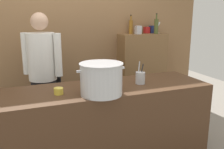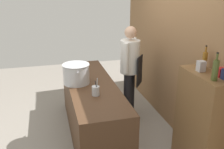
% 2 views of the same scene
% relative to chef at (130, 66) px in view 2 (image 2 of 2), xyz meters
% --- Properties ---
extents(ground_plane, '(8.00, 8.00, 0.00)m').
position_rel_chef_xyz_m(ground_plane, '(0.49, -0.79, -0.96)').
color(ground_plane, gray).
extents(brick_back_panel, '(4.40, 0.10, 3.00)m').
position_rel_chef_xyz_m(brick_back_panel, '(0.49, 0.61, 0.54)').
color(brick_back_panel, olive).
rests_on(brick_back_panel, ground_plane).
extents(prep_counter, '(2.33, 0.70, 0.90)m').
position_rel_chef_xyz_m(prep_counter, '(0.49, -0.79, -0.51)').
color(prep_counter, '#472D1C').
rests_on(prep_counter, ground_plane).
extents(bar_cabinet, '(0.76, 0.32, 1.33)m').
position_rel_chef_xyz_m(bar_cabinet, '(1.61, 0.40, -0.30)').
color(bar_cabinet, brown).
rests_on(bar_cabinet, ground_plane).
extents(chef, '(0.46, 0.42, 1.66)m').
position_rel_chef_xyz_m(chef, '(0.00, 0.00, 0.00)').
color(chef, black).
rests_on(chef, ground_plane).
extents(stockpot_large, '(0.47, 0.41, 0.30)m').
position_rel_chef_xyz_m(stockpot_large, '(0.43, -1.00, 0.09)').
color(stockpot_large, '#B7BABF').
rests_on(stockpot_large, prep_counter).
extents(utensil_crock, '(0.10, 0.10, 0.24)m').
position_rel_chef_xyz_m(utensil_crock, '(0.94, -0.81, 0.00)').
color(utensil_crock, '#B7BABF').
rests_on(utensil_crock, prep_counter).
extents(butter_jar, '(0.09, 0.09, 0.06)m').
position_rel_chef_xyz_m(butter_jar, '(0.05, -0.85, -0.03)').
color(butter_jar, yellow).
rests_on(butter_jar, prep_counter).
extents(wine_bottle_amber, '(0.06, 0.06, 0.29)m').
position_rel_chef_xyz_m(wine_bottle_amber, '(1.43, 0.47, 0.48)').
color(wine_bottle_amber, '#8C5919').
rests_on(wine_bottle_amber, bar_cabinet).
extents(wine_bottle_olive, '(0.07, 0.07, 0.32)m').
position_rel_chef_xyz_m(wine_bottle_olive, '(1.82, 0.35, 0.49)').
color(wine_bottle_olive, '#475123').
rests_on(wine_bottle_olive, bar_cabinet).
extents(spice_tin_red, '(0.08, 0.08, 0.10)m').
position_rel_chef_xyz_m(spice_tin_red, '(1.73, 0.49, 0.42)').
color(spice_tin_red, red).
rests_on(spice_tin_red, bar_cabinet).
extents(spice_tin_silver, '(0.09, 0.09, 0.13)m').
position_rel_chef_xyz_m(spice_tin_silver, '(1.51, 0.38, 0.43)').
color(spice_tin_silver, '#B2B2B7').
rests_on(spice_tin_silver, bar_cabinet).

